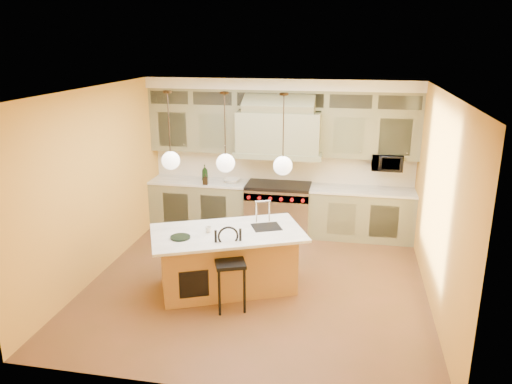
% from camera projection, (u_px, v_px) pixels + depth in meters
% --- Properties ---
extents(floor, '(5.00, 5.00, 0.00)m').
position_uv_depth(floor, '(257.00, 282.00, 7.63)').
color(floor, brown).
rests_on(floor, ground).
extents(ceiling, '(5.00, 5.00, 0.00)m').
position_uv_depth(ceiling, '(257.00, 90.00, 6.78)').
color(ceiling, white).
rests_on(ceiling, wall_back).
extents(wall_back, '(5.00, 0.00, 5.00)m').
position_uv_depth(wall_back, '(282.00, 154.00, 9.55)').
color(wall_back, gold).
rests_on(wall_back, ground).
extents(wall_front, '(5.00, 0.00, 5.00)m').
position_uv_depth(wall_front, '(209.00, 265.00, 4.86)').
color(wall_front, gold).
rests_on(wall_front, ground).
extents(wall_left, '(0.00, 5.00, 5.00)m').
position_uv_depth(wall_left, '(98.00, 183.00, 7.66)').
color(wall_left, gold).
rests_on(wall_left, ground).
extents(wall_right, '(0.00, 5.00, 5.00)m').
position_uv_depth(wall_right, '(438.00, 202.00, 6.75)').
color(wall_right, gold).
rests_on(wall_right, ground).
extents(back_cabinetry, '(5.00, 0.77, 2.90)m').
position_uv_depth(back_cabinetry, '(280.00, 159.00, 9.31)').
color(back_cabinetry, gray).
rests_on(back_cabinetry, floor).
extents(range, '(1.20, 0.74, 0.96)m').
position_uv_depth(range, '(278.00, 208.00, 9.50)').
color(range, silver).
rests_on(range, floor).
extents(kitchen_island, '(2.44, 1.93, 1.35)m').
position_uv_depth(kitchen_island, '(228.00, 259.00, 7.33)').
color(kitchen_island, '#A9713C').
rests_on(kitchen_island, floor).
extents(counter_stool, '(0.51, 0.51, 1.14)m').
position_uv_depth(counter_stool, '(230.00, 264.00, 6.75)').
color(counter_stool, black).
rests_on(counter_stool, floor).
extents(microwave, '(0.54, 0.37, 0.30)m').
position_uv_depth(microwave, '(387.00, 162.00, 8.97)').
color(microwave, black).
rests_on(microwave, back_cabinetry).
extents(oil_bottle_a, '(0.14, 0.14, 0.32)m').
position_uv_depth(oil_bottle_a, '(205.00, 173.00, 9.59)').
color(oil_bottle_a, black).
rests_on(oil_bottle_a, back_cabinetry).
extents(oil_bottle_b, '(0.10, 0.10, 0.20)m').
position_uv_depth(oil_bottle_b, '(205.00, 179.00, 9.38)').
color(oil_bottle_b, black).
rests_on(oil_bottle_b, back_cabinetry).
extents(fruit_bowl, '(0.31, 0.31, 0.07)m').
position_uv_depth(fruit_bowl, '(232.00, 181.00, 9.53)').
color(fruit_bowl, white).
rests_on(fruit_bowl, back_cabinetry).
extents(cup, '(0.10, 0.10, 0.08)m').
position_uv_depth(cup, '(208.00, 230.00, 7.11)').
color(cup, silver).
rests_on(cup, kitchen_island).
extents(pendant_left, '(0.26, 0.26, 1.11)m').
position_uv_depth(pendant_left, '(171.00, 158.00, 7.04)').
color(pendant_left, '#2D2319').
rests_on(pendant_left, ceiling).
extents(pendant_center, '(0.26, 0.26, 1.11)m').
position_uv_depth(pendant_center, '(226.00, 161.00, 6.90)').
color(pendant_center, '#2D2319').
rests_on(pendant_center, ceiling).
extents(pendant_right, '(0.26, 0.26, 1.11)m').
position_uv_depth(pendant_right, '(283.00, 164.00, 6.75)').
color(pendant_right, '#2D2319').
rests_on(pendant_right, ceiling).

